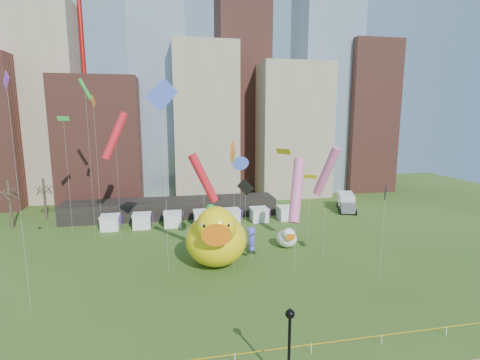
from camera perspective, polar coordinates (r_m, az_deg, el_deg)
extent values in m
cube|color=gray|center=(89.42, -28.47, 10.59)|extent=(14.00, 12.00, 42.00)
cube|color=brown|center=(80.93, -21.08, 5.64)|extent=(16.00, 14.00, 26.00)
cube|color=#8C9EB2|center=(88.13, -12.78, 15.79)|extent=(12.00, 12.00, 55.00)
cube|color=gray|center=(84.02, -5.65, 9.11)|extent=(14.00, 14.00, 34.00)
cube|color=brown|center=(92.83, 0.31, 19.76)|extent=(12.00, 12.00, 68.00)
cube|color=gray|center=(86.43, 7.95, 7.76)|extent=(16.00, 14.00, 30.00)
cube|color=#8C9EB2|center=(93.97, 13.19, 13.25)|extent=(14.00, 12.00, 48.00)
cube|color=brown|center=(96.56, 19.03, 9.31)|extent=(12.00, 12.00, 36.00)
cylinder|color=red|center=(91.57, -23.88, 21.66)|extent=(1.00, 1.00, 76.00)
cylinder|color=red|center=(96.17, 10.67, 21.68)|extent=(1.00, 1.00, 76.00)
cube|color=black|center=(67.63, -10.68, -4.38)|extent=(38.00, 6.00, 3.20)
cube|color=white|center=(62.72, -19.82, -6.41)|extent=(2.80, 2.80, 2.20)
cube|color=red|center=(62.33, -18.21, -5.94)|extent=(0.08, 1.40, 1.60)
cube|color=white|center=(62.14, -15.24, -6.32)|extent=(2.80, 2.80, 2.20)
cube|color=red|center=(61.90, -13.59, -5.83)|extent=(0.08, 1.40, 1.60)
cube|color=white|center=(61.97, -10.60, -6.18)|extent=(2.80, 2.80, 2.20)
cube|color=red|center=(61.87, -8.94, -5.67)|extent=(0.08, 1.40, 1.60)
cube|color=white|center=(62.19, -5.96, -6.00)|extent=(2.80, 2.80, 2.20)
cube|color=red|center=(62.24, -4.31, -5.48)|extent=(0.08, 1.40, 1.60)
cube|color=white|center=(62.82, -1.40, -5.79)|extent=(2.80, 2.80, 2.20)
cube|color=red|center=(63.01, 0.22, -5.26)|extent=(0.08, 1.40, 1.60)
cube|color=white|center=(63.83, 3.05, -5.54)|extent=(2.80, 2.80, 2.20)
cube|color=red|center=(64.15, 4.62, -5.02)|extent=(0.08, 1.40, 1.60)
cube|color=white|center=(65.21, 7.33, -5.28)|extent=(2.80, 2.80, 2.20)
cube|color=red|center=(65.67, 8.84, -4.76)|extent=(0.08, 1.40, 1.60)
cylinder|color=#382B21|center=(70.02, -32.55, -3.28)|extent=(0.44, 0.44, 8.00)
cylinder|color=#382B21|center=(72.42, -28.45, -2.73)|extent=(0.44, 0.44, 7.50)
cylinder|color=white|center=(29.76, -0.82, -26.40)|extent=(0.06, 0.06, 0.90)
cylinder|color=white|center=(31.20, 11.20, -24.69)|extent=(0.06, 0.06, 0.90)
cylinder|color=white|center=(33.66, 21.47, -22.40)|extent=(0.06, 0.06, 0.90)
cylinder|color=white|center=(36.94, 29.84, -19.99)|extent=(0.06, 0.06, 0.90)
cube|color=#EEA20C|center=(29.55, -0.82, -25.85)|extent=(50.00, 0.02, 0.07)
ellipsoid|color=yellow|center=(45.37, -3.76, -9.36)|extent=(8.60, 9.75, 6.25)
ellipsoid|color=yellow|center=(48.70, -3.80, -8.20)|extent=(2.26, 1.85, 2.53)
sphere|color=yellow|center=(41.93, -3.76, -7.37)|extent=(5.24, 5.24, 4.70)
cone|color=orange|center=(40.07, -3.73, -8.43)|extent=(2.83, 2.42, 2.59)
sphere|color=white|center=(40.52, -5.60, -7.08)|extent=(0.85, 0.85, 0.85)
sphere|color=white|center=(40.54, -1.91, -7.03)|extent=(0.85, 0.85, 0.85)
sphere|color=black|center=(40.14, -5.61, -7.25)|extent=(0.42, 0.42, 0.42)
sphere|color=black|center=(40.15, -1.89, -7.20)|extent=(0.42, 0.42, 0.42)
ellipsoid|color=white|center=(51.95, 7.38, -9.16)|extent=(3.10, 3.56, 2.36)
ellipsoid|color=white|center=(53.16, 7.03, -8.78)|extent=(0.83, 0.66, 0.96)
sphere|color=white|center=(50.68, 7.71, -8.53)|extent=(1.90, 1.90, 1.78)
cone|color=orange|center=(50.00, 7.93, -8.86)|extent=(1.03, 0.87, 0.98)
sphere|color=white|center=(50.03, 7.31, -8.48)|extent=(0.32, 0.32, 0.32)
sphere|color=white|center=(50.28, 8.40, -8.41)|extent=(0.32, 0.32, 0.32)
sphere|color=black|center=(49.90, 7.35, -8.53)|extent=(0.16, 0.16, 0.16)
sphere|color=black|center=(50.14, 8.45, -8.47)|extent=(0.16, 0.16, 0.16)
cylinder|color=silver|center=(51.09, -4.54, -8.46)|extent=(0.03, 0.03, 4.03)
ellipsoid|color=green|center=(50.49, -4.57, -6.29)|extent=(1.39, 1.29, 2.83)
sphere|color=green|center=(49.95, -4.57, -4.66)|extent=(1.91, 1.91, 1.44)
cone|color=green|center=(49.34, -4.48, -4.93)|extent=(0.83, 1.03, 0.51)
sphere|color=green|center=(51.01, -4.55, -8.02)|extent=(1.01, 1.01, 1.01)
cylinder|color=silver|center=(46.96, 1.84, -10.96)|extent=(0.03, 0.03, 2.72)
ellipsoid|color=#4947D5|center=(46.49, 1.85, -9.39)|extent=(1.06, 0.98, 2.16)
sphere|color=#4947D5|center=(45.99, 1.90, -8.09)|extent=(1.45, 1.45, 1.10)
cone|color=#4947D5|center=(45.55, 2.04, -8.34)|extent=(0.63, 0.79, 0.39)
sphere|color=#4947D5|center=(46.96, 1.83, -10.80)|extent=(0.77, 0.77, 0.77)
cylinder|color=black|center=(26.58, 7.75, -25.54)|extent=(0.20, 0.20, 5.34)
sphere|color=black|center=(25.05, 7.91, -20.24)|extent=(0.62, 0.62, 0.62)
cone|color=black|center=(24.88, 7.93, -19.57)|extent=(0.22, 0.22, 0.28)
cube|color=silver|center=(74.67, 16.39, -3.12)|extent=(4.64, 6.35, 2.87)
cube|color=#595960|center=(71.25, 16.69, -4.23)|extent=(3.21, 2.88, 1.84)
cylinder|color=black|center=(72.81, 15.39, -4.43)|extent=(0.64, 1.07, 1.03)
cylinder|color=black|center=(73.15, 17.64, -4.47)|extent=(0.64, 1.07, 1.03)
cylinder|color=black|center=(76.59, 15.12, -3.71)|extent=(0.64, 1.07, 1.03)
cylinder|color=black|center=(76.91, 17.26, -3.76)|extent=(0.64, 1.07, 1.03)
cylinder|color=silver|center=(43.27, -5.67, -6.97)|extent=(0.02, 0.02, 11.11)
cylinder|color=red|center=(42.00, -5.80, 0.30)|extent=(3.53, 1.16, 5.94)
cylinder|color=silver|center=(48.56, 13.25, -5.25)|extent=(0.02, 0.02, 11.21)
cylinder|color=pink|center=(47.43, 13.52, 1.30)|extent=(2.74, 4.06, 6.73)
cylinder|color=silver|center=(42.51, 21.55, -8.56)|extent=(0.02, 0.02, 10.23)
cube|color=black|center=(41.24, 22.00, -1.79)|extent=(1.22, 1.49, 1.89)
cylinder|color=silver|center=(58.89, -22.56, 2.30)|extent=(0.02, 0.02, 22.14)
cylinder|color=green|center=(58.62, -23.29, 13.09)|extent=(1.85, 0.77, 3.05)
cylinder|color=silver|center=(55.44, 10.89, -4.25)|extent=(0.02, 0.02, 9.40)
cube|color=yellow|center=(54.49, 11.05, 0.55)|extent=(1.71, 1.53, 0.62)
cylinder|color=silver|center=(41.04, -11.68, -1.34)|extent=(0.02, 0.02, 20.44)
cube|color=blue|center=(40.36, -12.20, 13.05)|extent=(3.45, 0.97, 3.57)
cylinder|color=silver|center=(57.40, -21.54, 1.28)|extent=(0.02, 0.02, 20.33)
cube|color=orange|center=(56.90, -22.19, 11.45)|extent=(0.28, 1.96, 1.97)
cylinder|color=silver|center=(38.06, -31.52, -2.92)|extent=(0.02, 0.02, 21.18)
cube|color=purple|center=(37.45, -33.01, 13.11)|extent=(1.04, 1.31, 1.64)
cylinder|color=silver|center=(55.16, -18.67, -1.43)|extent=(0.02, 0.02, 15.48)
cylinder|color=red|center=(54.25, -19.12, 6.61)|extent=(4.21, 2.51, 6.91)
cylinder|color=silver|center=(41.87, 8.76, -8.36)|extent=(0.02, 0.02, 10.07)
cylinder|color=pink|center=(40.58, 8.95, -1.60)|extent=(3.11, 4.26, 7.14)
cylinder|color=silver|center=(49.78, 0.86, -6.08)|extent=(0.02, 0.02, 8.74)
cube|color=black|center=(48.76, 0.87, -1.14)|extent=(2.25, 0.70, 2.34)
cylinder|color=silver|center=(59.97, -25.49, 0.16)|extent=(0.02, 0.02, 17.88)
cube|color=green|center=(59.27, -26.14, 8.71)|extent=(1.30, 2.18, 0.70)
cylinder|color=silver|center=(56.08, 6.74, -2.09)|extent=(0.02, 0.02, 12.98)
cube|color=yellow|center=(55.11, 6.88, 4.52)|extent=(1.75, 2.77, 0.90)
cylinder|color=silver|center=(56.89, 0.04, -2.87)|extent=(0.02, 0.02, 11.01)
cone|color=blue|center=(55.93, 0.04, 2.64)|extent=(2.00, 1.11, 2.08)
cylinder|color=silver|center=(42.50, -0.94, -5.13)|extent=(0.02, 0.02, 14.11)
cone|color=orange|center=(41.24, -0.97, 4.39)|extent=(1.09, 2.58, 2.60)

